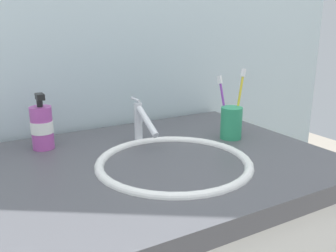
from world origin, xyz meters
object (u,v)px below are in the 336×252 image
Objects in this scene: toothbrush_yellow at (239,98)px; soap_dispenser at (42,127)px; faucet at (141,121)px; toothbrush_purple at (223,102)px; toothbrush_cup at (231,123)px.

toothbrush_yellow reaches higher than soap_dispenser.
toothbrush_purple is (0.25, -0.05, 0.04)m from faucet.
toothbrush_purple is 1.15× the size of soap_dispenser.
toothbrush_cup is 0.55m from soap_dispenser.
toothbrush_cup is 0.53× the size of toothbrush_purple.
toothbrush_purple is 0.89× the size of toothbrush_yellow.
toothbrush_yellow is at bearing -17.83° from soap_dispenser.
toothbrush_yellow is at bearing 15.88° from toothbrush_cup.
faucet is at bearing 167.78° from toothbrush_purple.
toothbrush_yellow reaches higher than toothbrush_cup.
toothbrush_purple is at bearing -12.22° from faucet.
toothbrush_purple is at bearing 94.71° from toothbrush_cup.
soap_dispenser reaches higher than toothbrush_cup.
faucet is 0.76× the size of toothbrush_yellow.
toothbrush_yellow is 0.58m from soap_dispenser.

